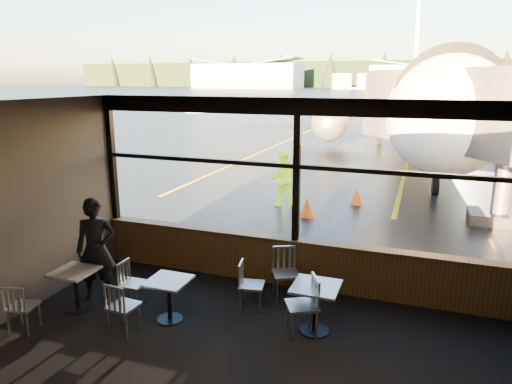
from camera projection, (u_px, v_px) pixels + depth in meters
The scene contains 30 objects.
ground_plane at pixel (417, 94), 118.12m from camera, with size 520.00×520.00×0.00m, color black.
carpet_floor at pixel (233, 380), 5.92m from camera, with size 8.00×6.00×0.01m, color black.
ceiling at pixel (229, 108), 5.08m from camera, with size 8.00×6.00×0.04m, color #38332D.
window_sill at pixel (295, 263), 8.55m from camera, with size 8.00×0.28×0.90m, color brown.
window_header at pixel (298, 106), 7.85m from camera, with size 8.00×0.18×0.30m, color black.
mullion_left at pixel (112, 159), 9.44m from camera, with size 0.12×0.12×2.60m, color black.
mullion_centre at pixel (297, 172), 8.13m from camera, with size 0.12×0.12×2.60m, color black.
window_transom at pixel (297, 166), 8.11m from camera, with size 8.00×0.10×0.08m, color black.
airliner at pixel (426, 55), 24.66m from camera, with size 27.77×33.32×10.18m, color white, non-canonical shape.
jet_bridge at pixel (485, 136), 11.91m from camera, with size 8.89×10.87×4.74m, color #29292B, non-canonical shape.
cafe_table_near at pixel (315, 309), 6.99m from camera, with size 0.70×0.70×0.77m, color #ABA79D, non-canonical shape.
cafe_table_mid at pixel (169, 300), 7.33m from camera, with size 0.64×0.64×0.71m, color #A8A39B, non-canonical shape.
cafe_table_left at pixel (76, 290), 7.67m from camera, with size 0.65×0.65×0.71m, color #9F9892, non-canonical shape.
chair_near_e at pixel (302, 306), 6.88m from camera, with size 0.52×0.52×0.95m, color #ABA69A, non-canonical shape.
chair_near_w at pixel (252, 286), 7.69m from camera, with size 0.46×0.46×0.85m, color #ADA99C, non-canonical shape.
chair_near_n at pixel (286, 274), 8.02m from camera, with size 0.51×0.51×0.94m, color beige, non-canonical shape.
chair_mid_s at pixel (124, 307), 6.96m from camera, with size 0.47×0.47×0.86m, color #B5B0A4, non-canonical shape.
chair_mid_w at pixel (133, 284), 7.77m from camera, with size 0.45×0.45×0.82m, color #BAB6A8, non-canonical shape.
chair_left_s at pixel (23, 307), 6.99m from camera, with size 0.45×0.45×0.83m, color beige, non-canonical shape.
passenger at pixel (96, 249), 7.97m from camera, with size 0.67×0.44×1.83m, color black.
ground_crew at pixel (282, 178), 13.94m from camera, with size 0.84×0.65×1.72m, color #BFF219.
cone_nose at pixel (357, 196), 14.21m from camera, with size 0.38×0.38×0.52m, color orange.
cone_wing at pixel (300, 140), 27.11m from camera, with size 0.39×0.39×0.55m, color #FE4B08.
hangar_left at pixel (248, 75), 194.74m from camera, with size 45.00×18.00×11.00m, color silver, non-canonical shape.
hangar_mid at pixel (421, 76), 176.21m from camera, with size 38.00×15.00×10.00m, color silver, non-canonical shape.
fuel_tank_a at pixel (342, 81), 183.90m from camera, with size 8.00×8.00×6.00m, color silver.
fuel_tank_b at pixel (367, 81), 180.58m from camera, with size 8.00×8.00×6.00m, color silver.
fuel_tank_c at pixel (393, 81), 177.27m from camera, with size 8.00×8.00×6.00m, color silver.
treeline at pixel (422, 74), 198.77m from camera, with size 360.00×3.00×12.00m, color black.
cone_extra at pixel (307, 207), 12.92m from camera, with size 0.40×0.40×0.56m, color #FF5C08.
Camera 1 is at (2.04, -7.75, 3.81)m, focal length 32.00 mm.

